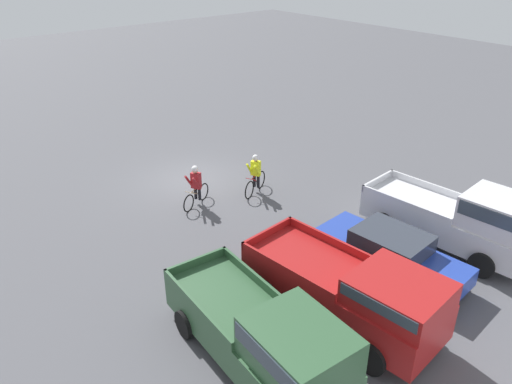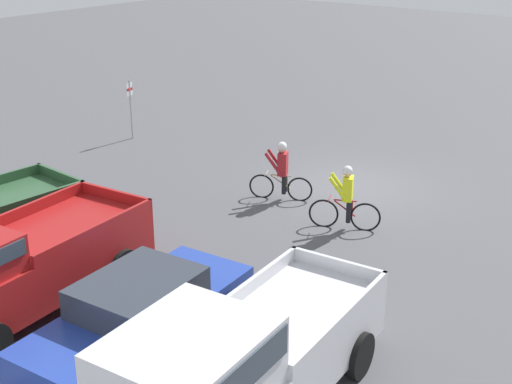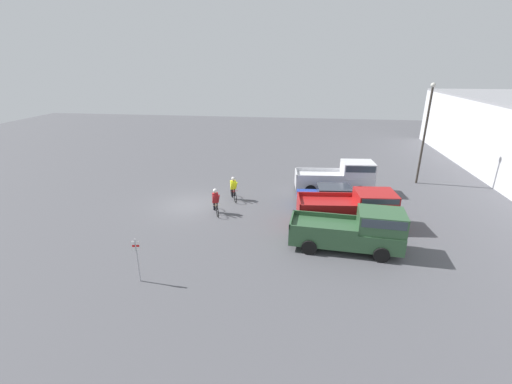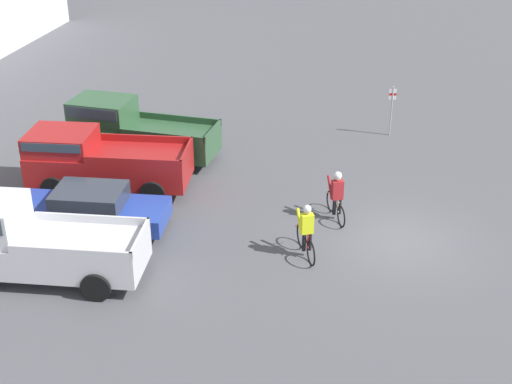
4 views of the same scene
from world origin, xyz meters
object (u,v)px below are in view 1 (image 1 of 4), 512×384
at_px(pickup_truck_0, 464,219).
at_px(cyclist_0, 196,185).
at_px(pickup_truck_1, 353,291).
at_px(cyclist_1, 255,174).
at_px(sedan_0, 390,252).
at_px(pickup_truck_2, 267,338).

distance_m(pickup_truck_0, cyclist_0, 9.67).
xyz_separation_m(pickup_truck_1, cyclist_0, (-0.58, -8.32, -0.26)).
height_order(cyclist_0, cyclist_1, cyclist_1).
distance_m(cyclist_0, cyclist_1, 2.53).
distance_m(pickup_truck_1, cyclist_1, 8.24).
height_order(sedan_0, cyclist_0, cyclist_0).
bearing_deg(pickup_truck_1, pickup_truck_2, -2.50).
relative_size(pickup_truck_0, cyclist_1, 3.38).
bearing_deg(cyclist_1, pickup_truck_1, 68.47).
bearing_deg(sedan_0, pickup_truck_0, 165.22).
height_order(pickup_truck_0, cyclist_1, pickup_truck_0).
distance_m(pickup_truck_0, cyclist_1, 8.02).
relative_size(pickup_truck_0, pickup_truck_1, 1.01).
relative_size(sedan_0, cyclist_0, 2.91).
distance_m(pickup_truck_1, pickup_truck_2, 2.88).
xyz_separation_m(pickup_truck_1, cyclist_1, (-3.02, -7.66, -0.28)).
distance_m(pickup_truck_0, pickup_truck_2, 8.49).
bearing_deg(pickup_truck_0, pickup_truck_2, -0.33).
height_order(pickup_truck_0, cyclist_0, pickup_truck_0).
xyz_separation_m(pickup_truck_1, pickup_truck_2, (2.88, -0.13, 0.02)).
xyz_separation_m(pickup_truck_0, cyclist_0, (5.03, -8.25, -0.34)).
distance_m(pickup_truck_0, sedan_0, 2.98).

